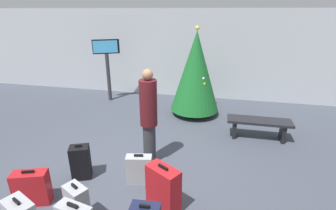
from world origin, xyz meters
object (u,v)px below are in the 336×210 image
flight_info_kiosk (107,59)px  traveller_0 (149,115)px  waiting_bench (259,125)px  suitcase_4 (139,169)px  suitcase_1 (81,162)px  suitcase_3 (77,206)px  holiday_tree (196,72)px  suitcase_0 (163,189)px  suitcase_5 (32,188)px

flight_info_kiosk → traveller_0: 4.05m
waiting_bench → suitcase_4: size_ratio=2.55×
waiting_bench → suitcase_4: (-2.22, -2.15, -0.09)m
suitcase_1 → suitcase_3: size_ratio=1.00×
holiday_tree → suitcase_4: bearing=-99.7°
waiting_bench → suitcase_3: 4.23m
suitcase_0 → suitcase_1: bearing=164.5°
flight_info_kiosk → waiting_bench: 5.02m
flight_info_kiosk → suitcase_4: (2.36, -3.94, -1.11)m
holiday_tree → suitcase_3: size_ratio=3.73×
suitcase_3 → suitcase_5: suitcase_3 is taller
suitcase_0 → suitcase_4: bearing=136.3°
suitcase_4 → suitcase_5: 1.69m
holiday_tree → flight_info_kiosk: holiday_tree is taller
suitcase_0 → suitcase_4: (-0.56, 0.53, -0.10)m
waiting_bench → traveller_0: 2.75m
waiting_bench → suitcase_1: (-3.29, -2.23, -0.04)m
holiday_tree → suitcase_1: size_ratio=3.73×
traveller_0 → suitcase_5: (-1.47, -1.49, -0.73)m
traveller_0 → flight_info_kiosk: bearing=125.7°
suitcase_0 → suitcase_4: suitcase_0 is taller
waiting_bench → suitcase_3: bearing=-130.8°
waiting_bench → suitcase_5: bearing=-141.1°
flight_info_kiosk → holiday_tree: bearing=-11.8°
waiting_bench → suitcase_3: (-2.77, -3.20, -0.04)m
flight_info_kiosk → suitcase_4: size_ratio=3.53×
waiting_bench → flight_info_kiosk: bearing=158.7°
holiday_tree → waiting_bench: 2.22m
flight_info_kiosk → suitcase_1: size_ratio=3.01×
suitcase_4 → suitcase_5: (-1.47, -0.83, 0.01)m
suitcase_1 → suitcase_3: (0.52, -0.97, -0.00)m
suitcase_5 → suitcase_0: bearing=8.4°
flight_info_kiosk → suitcase_0: bearing=-56.9°
suitcase_1 → suitcase_5: 0.85m
holiday_tree → suitcase_3: bearing=-104.3°
flight_info_kiosk → suitcase_5: 4.97m
holiday_tree → suitcase_1: bearing=-115.7°
holiday_tree → traveller_0: size_ratio=1.31×
traveller_0 → suitcase_0: bearing=-64.9°
holiday_tree → traveller_0: bearing=-102.2°
flight_info_kiosk → waiting_bench: (4.57, -1.79, -1.02)m
holiday_tree → suitcase_0: holiday_tree is taller
holiday_tree → suitcase_4: (-0.57, -3.33, -1.00)m
waiting_bench → suitcase_1: suitcase_1 is taller
suitcase_0 → suitcase_1: suitcase_0 is taller
flight_info_kiosk → suitcase_1: bearing=-72.3°
holiday_tree → flight_info_kiosk: size_ratio=1.24×
flight_info_kiosk → suitcase_5: (0.88, -4.77, -1.10)m
suitcase_5 → waiting_bench: bearing=38.9°
flight_info_kiosk → traveller_0: bearing=-54.3°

